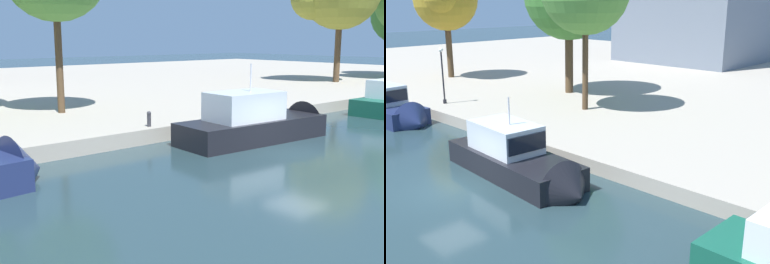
# 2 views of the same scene
# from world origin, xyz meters

# --- Properties ---
(ground_plane) EXTENTS (220.00, 220.00, 0.00)m
(ground_plane) POSITION_xyz_m (0.00, 0.00, 0.00)
(ground_plane) COLOR #23383D
(dock_promenade) EXTENTS (120.00, 55.00, 0.76)m
(dock_promenade) POSITION_xyz_m (0.00, 33.64, 0.38)
(dock_promenade) COLOR #A39989
(dock_promenade) RESTS_ON ground_plane
(motor_yacht_1) EXTENTS (7.86, 3.43, 4.90)m
(motor_yacht_1) POSITION_xyz_m (-14.26, 3.80, 0.73)
(motor_yacht_1) COLOR navy
(motor_yacht_1) RESTS_ON ground_plane
(motor_yacht_2) EXTENTS (9.44, 3.47, 4.95)m
(motor_yacht_2) POSITION_xyz_m (1.17, 3.25, 0.74)
(motor_yacht_2) COLOR black
(motor_yacht_2) RESTS_ON ground_plane
(mooring_bollard_0) EXTENTS (0.23, 0.23, 0.80)m
(mooring_bollard_0) POSITION_xyz_m (-3.46, 6.76, 1.19)
(mooring_bollard_0) COLOR #2D2D33
(mooring_bollard_0) RESTS_ON dock_promenade
(lamp_post) EXTENTS (0.32, 0.32, 4.30)m
(lamp_post) POSITION_xyz_m (-13.90, 7.90, 3.05)
(lamp_post) COLOR black
(lamp_post) RESTS_ON dock_promenade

